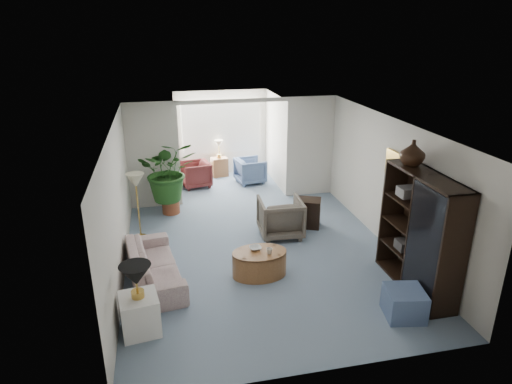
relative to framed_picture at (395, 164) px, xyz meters
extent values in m
plane|color=#7C8BA3|center=(-2.46, 0.10, -1.70)|extent=(6.00, 6.00, 0.00)
plane|color=#7C8BA3|center=(-2.46, 4.20, -1.70)|extent=(2.60, 2.60, 0.00)
cube|color=silver|center=(-4.36, 3.10, -0.45)|extent=(1.20, 0.12, 2.50)
cube|color=silver|center=(-0.56, 3.10, -0.45)|extent=(1.20, 0.12, 2.50)
cube|color=silver|center=(-2.46, 3.10, 0.75)|extent=(2.60, 0.12, 0.10)
cube|color=white|center=(-2.46, 5.28, -0.30)|extent=(2.20, 0.02, 1.50)
cube|color=white|center=(-2.46, 5.25, -0.30)|extent=(2.20, 0.02, 1.50)
cube|color=beige|center=(0.00, 0.00, 0.00)|extent=(0.04, 0.50, 0.40)
imported|color=beige|center=(-4.44, -0.25, -1.41)|extent=(1.04, 2.08, 0.58)
cube|color=white|center=(-4.64, -1.60, -1.41)|extent=(0.59, 0.59, 0.57)
cone|color=black|center=(-4.64, -1.60, -0.78)|extent=(0.44, 0.44, 0.30)
cone|color=beige|center=(-4.71, 1.45, -0.45)|extent=(0.36, 0.36, 0.28)
cylinder|color=#926035|center=(-2.66, -0.47, -1.47)|extent=(1.05, 1.05, 0.45)
imported|color=silver|center=(-2.71, -0.37, -1.22)|extent=(0.23, 0.23, 0.05)
imported|color=beige|center=(-2.51, -0.57, -1.20)|extent=(0.12, 0.12, 0.10)
imported|color=#6A6253|center=(-1.89, 0.97, -1.30)|extent=(0.90, 0.92, 0.80)
cube|color=black|center=(-1.19, 1.27, -1.39)|extent=(0.63, 0.58, 0.62)
cube|color=black|center=(-0.23, -1.37, -0.72)|extent=(0.47, 1.77, 1.97)
imported|color=black|center=(-0.23, -0.87, 0.48)|extent=(0.40, 0.40, 0.42)
cube|color=slate|center=(-0.81, -2.07, -1.48)|extent=(0.64, 0.64, 0.44)
cylinder|color=brown|center=(-4.05, 2.63, -1.54)|extent=(0.40, 0.40, 0.32)
imported|color=#23531C|center=(-4.05, 2.63, -0.67)|extent=(1.27, 1.10, 1.41)
imported|color=slate|center=(-1.83, 4.32, -1.36)|extent=(0.86, 0.84, 0.68)
imported|color=maroon|center=(-3.33, 4.32, -1.36)|extent=(0.86, 0.84, 0.68)
cube|color=#926035|center=(-2.58, 5.07, -1.43)|extent=(0.49, 0.41, 0.54)
cube|color=#312E2C|center=(-0.28, -1.10, -1.06)|extent=(0.30, 0.26, 0.16)
cube|color=#5E5A58|center=(-0.28, -0.96, -0.16)|extent=(0.30, 0.26, 0.16)
cube|color=#423F3E|center=(-0.28, -1.55, -0.61)|extent=(0.30, 0.26, 0.16)
cube|color=#2E2A24|center=(-0.28, -1.73, -0.16)|extent=(0.30, 0.26, 0.16)
cube|color=#292623|center=(-0.28, -1.89, -1.06)|extent=(0.30, 0.26, 0.16)
camera|label=1|loc=(-4.17, -7.10, 2.42)|focal=31.37mm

